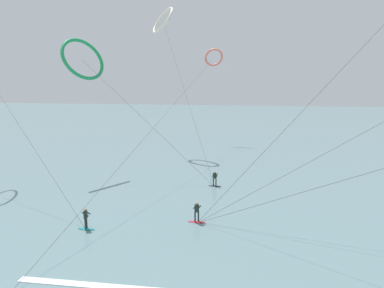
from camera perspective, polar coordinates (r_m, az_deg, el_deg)
sea_water at (r=109.83m, az=9.93°, el=3.99°), size 400.00×200.00×0.08m
surfer_charcoal at (r=35.77m, az=4.00°, el=-6.23°), size 1.40×0.58×1.70m
surfer_crimson at (r=26.45m, az=0.84°, el=-12.03°), size 1.40×0.70×1.70m
surfer_teal at (r=26.47m, az=-18.06°, el=-12.51°), size 1.40×0.63×1.70m
kite_ivory at (r=55.58m, az=-5.10°, el=20.68°), size 14.21×20.86×23.51m
kite_emerald at (r=42.15m, az=-18.52°, el=13.89°), size 18.82×6.12×16.63m
kite_coral at (r=65.00m, az=3.80°, el=14.87°), size 4.18×52.63×18.36m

